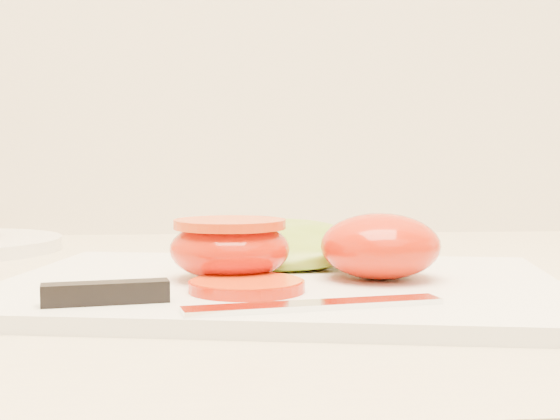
{
  "coord_description": "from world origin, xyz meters",
  "views": [
    {
      "loc": [
        -0.53,
        1.09,
        1.02
      ],
      "look_at": [
        -0.48,
        1.61,
        0.99
      ],
      "focal_mm": 50.0,
      "sensor_mm": 36.0,
      "label": 1
    }
  ],
  "objects": [
    {
      "name": "cutting_board",
      "position": [
        -0.48,
        1.6,
        0.94
      ],
      "size": [
        0.4,
        0.32,
        0.01
      ],
      "primitive_type": "cube",
      "rotation": [
        0.0,
        0.0,
        -0.18
      ],
      "color": "white",
      "rests_on": "counter"
    },
    {
      "name": "tomato_half_dome",
      "position": [
        -0.42,
        1.6,
        0.96
      ],
      "size": [
        0.08,
        0.08,
        0.04
      ],
      "primitive_type": "ellipsoid",
      "color": "red",
      "rests_on": "cutting_board"
    },
    {
      "name": "tomato_half_cut",
      "position": [
        -0.52,
        1.6,
        0.96
      ],
      "size": [
        0.08,
        0.08,
        0.04
      ],
      "color": "red",
      "rests_on": "cutting_board"
    },
    {
      "name": "tomato_slice_0",
      "position": [
        -0.51,
        1.56,
        0.94
      ],
      "size": [
        0.07,
        0.07,
        0.01
      ],
      "primitive_type": "cylinder",
      "color": "#D04609",
      "rests_on": "cutting_board"
    },
    {
      "name": "lettuce_leaf_0",
      "position": [
        -0.49,
        1.68,
        0.95
      ],
      "size": [
        0.18,
        0.16,
        0.03
      ],
      "primitive_type": "ellipsoid",
      "rotation": [
        0.0,
        0.0,
        -0.52
      ],
      "color": "#8AB530",
      "rests_on": "cutting_board"
    },
    {
      "name": "knife",
      "position": [
        -0.54,
        1.51,
        0.94
      ],
      "size": [
        0.22,
        0.06,
        0.01
      ],
      "rotation": [
        0.0,
        0.0,
        0.19
      ],
      "color": "silver",
      "rests_on": "cutting_board"
    }
  ]
}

